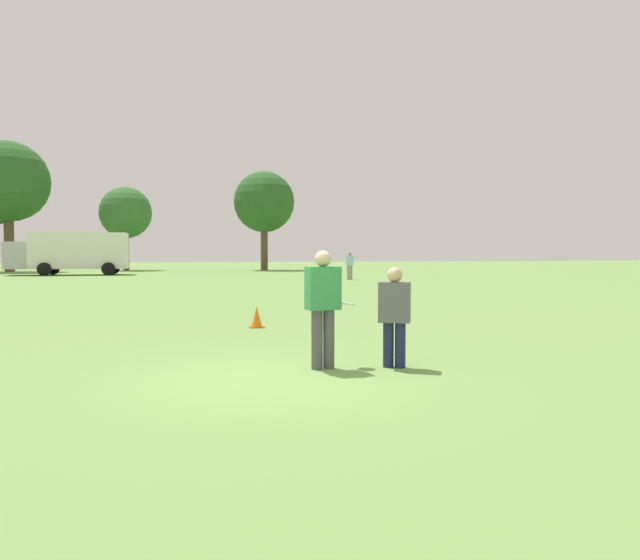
{
  "coord_description": "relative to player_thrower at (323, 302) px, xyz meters",
  "views": [
    {
      "loc": [
        -1.51,
        -7.8,
        1.68
      ],
      "look_at": [
        1.17,
        2.17,
        1.21
      ],
      "focal_mm": 33.57,
      "sensor_mm": 36.0,
      "label": 1
    }
  ],
  "objects": [
    {
      "name": "ground_plane",
      "position": [
        -0.75,
        -0.47,
        -0.97
      ],
      "size": [
        197.79,
        197.79,
        0.0
      ],
      "primitive_type": "plane",
      "color": "#6B9347"
    },
    {
      "name": "player_thrower",
      "position": [
        0.0,
        0.0,
        0.0
      ],
      "size": [
        0.5,
        0.32,
        1.71
      ],
      "color": "#4C4C51",
      "rests_on": "ground"
    },
    {
      "name": "player_defender",
      "position": [
        1.04,
        -0.16,
        -0.15
      ],
      "size": [
        0.52,
        0.44,
        1.47
      ],
      "color": "#1E234C",
      "rests_on": "ground"
    },
    {
      "name": "frisbee",
      "position": [
        0.39,
        0.16,
        -0.04
      ],
      "size": [
        0.27,
        0.27,
        0.07
      ],
      "color": "white"
    },
    {
      "name": "traffic_cone",
      "position": [
        -0.18,
        4.99,
        -0.74
      ],
      "size": [
        0.32,
        0.32,
        0.48
      ],
      "color": "#D8590C",
      "rests_on": "ground"
    },
    {
      "name": "box_truck",
      "position": [
        -8.69,
        39.93,
        0.79
      ],
      "size": [
        8.62,
        3.32,
        3.18
      ],
      "color": "white",
      "rests_on": "ground"
    },
    {
      "name": "bystander_far_jogger",
      "position": [
        9.18,
        27.19,
        0.01
      ],
      "size": [
        0.52,
        0.37,
        1.73
      ],
      "color": "gray",
      "rests_on": "ground"
    },
    {
      "name": "tree_center_elm",
      "position": [
        -15.05,
        49.72,
        6.91
      ],
      "size": [
        7.05,
        7.05,
        11.45
      ],
      "color": "brown",
      "rests_on": "ground"
    },
    {
      "name": "tree_east_birch",
      "position": [
        -5.33,
        51.34,
        4.47
      ],
      "size": [
        4.86,
        4.86,
        7.9
      ],
      "color": "brown",
      "rests_on": "ground"
    },
    {
      "name": "tree_east_oak",
      "position": [
        7.49,
        48.73,
        5.54
      ],
      "size": [
        5.82,
        5.82,
        9.45
      ],
      "color": "brown",
      "rests_on": "ground"
    }
  ]
}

